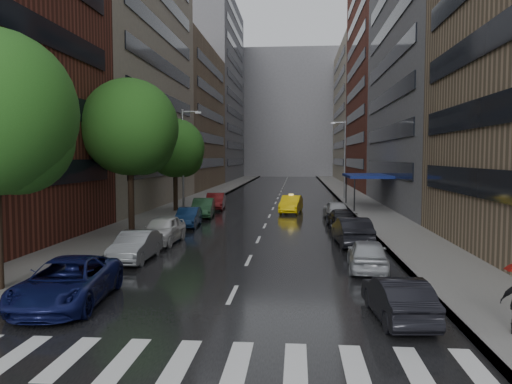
# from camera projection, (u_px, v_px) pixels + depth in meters

# --- Properties ---
(ground) EXTENTS (220.00, 220.00, 0.00)m
(ground) POSITION_uv_depth(u_px,v_px,m) (214.00, 334.00, 14.05)
(ground) COLOR gray
(ground) RESTS_ON ground
(road) EXTENTS (14.00, 140.00, 0.01)m
(road) POSITION_uv_depth(u_px,v_px,m) (279.00, 196.00, 63.75)
(road) COLOR black
(road) RESTS_ON ground
(sidewalk_left) EXTENTS (4.00, 140.00, 0.15)m
(sidewalk_left) POSITION_uv_depth(u_px,v_px,m) (209.00, 195.00, 64.49)
(sidewalk_left) COLOR gray
(sidewalk_left) RESTS_ON ground
(sidewalk_right) EXTENTS (4.00, 140.00, 0.15)m
(sidewalk_right) POSITION_uv_depth(u_px,v_px,m) (350.00, 196.00, 63.01)
(sidewalk_right) COLOR gray
(sidewalk_right) RESTS_ON ground
(crosswalk) EXTENTS (13.15, 2.80, 0.01)m
(crosswalk) POSITION_uv_depth(u_px,v_px,m) (209.00, 363.00, 12.04)
(crosswalk) COLOR silver
(crosswalk) RESTS_ON ground
(buildings_left) EXTENTS (8.00, 108.00, 38.00)m
(buildings_left) POSITION_uv_depth(u_px,v_px,m) (179.00, 81.00, 72.59)
(buildings_left) COLOR maroon
(buildings_left) RESTS_ON ground
(buildings_right) EXTENTS (8.05, 109.10, 36.00)m
(buildings_right) POSITION_uv_depth(u_px,v_px,m) (391.00, 83.00, 68.12)
(buildings_right) COLOR #937A5B
(buildings_right) RESTS_ON ground
(building_far) EXTENTS (40.00, 14.00, 32.00)m
(building_far) POSITION_uv_depth(u_px,v_px,m) (289.00, 114.00, 130.22)
(building_far) COLOR slate
(building_far) RESTS_ON ground
(tree_mid) EXTENTS (6.32, 6.32, 10.08)m
(tree_mid) POSITION_uv_depth(u_px,v_px,m) (130.00, 127.00, 32.52)
(tree_mid) COLOR #382619
(tree_mid) RESTS_ON ground
(tree_far) EXTENTS (5.27, 5.27, 8.40)m
(tree_far) POSITION_uv_depth(u_px,v_px,m) (175.00, 148.00, 44.56)
(tree_far) COLOR #382619
(tree_far) RESTS_ON ground
(taxi) EXTENTS (2.18, 4.82, 1.53)m
(taxi) POSITION_uv_depth(u_px,v_px,m) (291.00, 204.00, 44.33)
(taxi) COLOR yellow
(taxi) RESTS_ON ground
(parked_cars_left) EXTENTS (3.00, 35.85, 1.59)m
(parked_cars_left) POSITION_uv_depth(u_px,v_px,m) (170.00, 226.00, 30.25)
(parked_cars_left) COLOR #0F1448
(parked_cars_left) RESTS_ON ground
(parked_cars_right) EXTENTS (2.03, 29.13, 1.60)m
(parked_cars_right) POSITION_uv_depth(u_px,v_px,m) (350.00, 230.00, 29.14)
(parked_cars_right) COLOR black
(parked_cars_right) RESTS_ON ground
(street_lamp_left) EXTENTS (1.74, 0.22, 9.00)m
(street_lamp_left) POSITION_uv_depth(u_px,v_px,m) (184.00, 158.00, 44.16)
(street_lamp_left) COLOR gray
(street_lamp_left) RESTS_ON sidewalk_left
(street_lamp_right) EXTENTS (1.74, 0.22, 9.00)m
(street_lamp_right) POSITION_uv_depth(u_px,v_px,m) (344.00, 158.00, 57.80)
(street_lamp_right) COLOR gray
(street_lamp_right) RESTS_ON sidewalk_right
(awning) EXTENTS (4.00, 8.00, 3.12)m
(awning) POSITION_uv_depth(u_px,v_px,m) (367.00, 176.00, 47.88)
(awning) COLOR navy
(awning) RESTS_ON sidewalk_right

